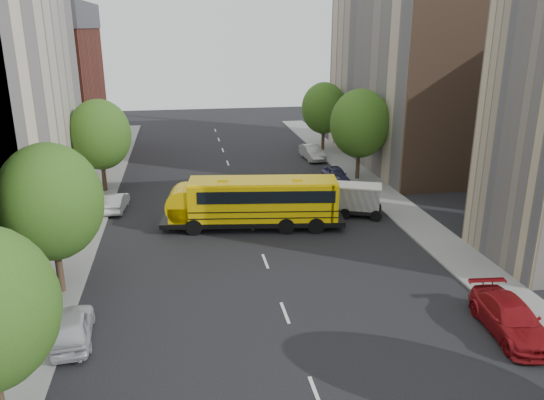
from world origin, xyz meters
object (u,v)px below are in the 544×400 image
object	(u,v)px
parked_car_3	(511,318)
parked_car_4	(336,175)
safari_truck	(344,199)
parked_car_5	(312,152)
street_tree_1	(50,202)
parked_car_0	(73,327)
street_tree_2	(100,135)
school_bus	(251,201)
parked_car_1	(116,202)
street_tree_4	(360,124)
street_tree_5	(324,108)

from	to	relation	value
parked_car_3	parked_car_4	distance (m)	24.83
safari_truck	parked_car_5	xyz separation A→B (m)	(1.81, 16.97, -0.48)
street_tree_1	parked_car_0	xyz separation A→B (m)	(1.40, -4.79, -4.25)
safari_truck	parked_car_4	distance (m)	8.46
street_tree_2	parked_car_3	world-z (taller)	street_tree_2
parked_car_0	parked_car_5	bearing A→B (deg)	-125.57
school_bus	parked_car_4	xyz separation A→B (m)	(8.86, 9.71, -1.25)
parked_car_1	parked_car_3	size ratio (longest dim) A/B	0.76
parked_car_3	school_bus	bearing A→B (deg)	128.24
street_tree_4	school_bus	xyz separation A→B (m)	(-11.06, -10.35, -3.13)
street_tree_4	parked_car_1	bearing A→B (deg)	-166.22
parked_car_1	parked_car_5	bearing A→B (deg)	-139.23
street_tree_2	parked_car_3	distance (m)	33.00
street_tree_2	street_tree_1	bearing A→B (deg)	-90.00
street_tree_2	street_tree_4	distance (m)	22.00
school_bus	parked_car_5	bearing A→B (deg)	72.10
school_bus	street_tree_4	bearing A→B (deg)	50.88
street_tree_1	parked_car_1	bearing A→B (deg)	83.83
street_tree_2	parked_car_3	bearing A→B (deg)	-51.02
parked_car_3	parked_car_4	xyz separation A→B (m)	(-0.80, 24.82, -0.06)
street_tree_1	street_tree_4	xyz separation A→B (m)	(22.00, 18.00, 0.12)
parked_car_3	parked_car_5	xyz separation A→B (m)	(-0.80, 33.54, -0.01)
street_tree_2	street_tree_4	xyz separation A→B (m)	(22.00, 0.00, 0.25)
parked_car_1	parked_car_5	world-z (taller)	parked_car_5
street_tree_2	parked_car_5	bearing A→B (deg)	22.21
street_tree_2	safari_truck	size ratio (longest dim) A/B	1.34
street_tree_1	street_tree_4	world-z (taller)	street_tree_4
parked_car_0	parked_car_1	bearing A→B (deg)	-94.77
street_tree_2	school_bus	size ratio (longest dim) A/B	0.61
street_tree_4	parked_car_4	distance (m)	4.94
street_tree_2	school_bus	world-z (taller)	street_tree_2
street_tree_2	street_tree_4	bearing A→B (deg)	0.00
street_tree_5	parked_car_4	size ratio (longest dim) A/B	1.82
parked_car_5	street_tree_2	bearing A→B (deg)	-161.64
street_tree_4	parked_car_4	world-z (taller)	street_tree_4
parked_car_3	safari_truck	bearing A→B (deg)	104.60
parked_car_0	parked_car_4	distance (m)	28.79
parked_car_4	parked_car_5	distance (m)	8.72
street_tree_4	parked_car_1	xyz separation A→B (m)	(-20.60, -5.05, -4.42)
parked_car_4	parked_car_0	bearing A→B (deg)	-131.22
street_tree_5	parked_car_4	bearing A→B (deg)	-99.87
street_tree_4	parked_car_3	xyz separation A→B (m)	(-1.40, -25.46, -4.32)
parked_car_4	parked_car_1	bearing A→B (deg)	-168.01
street_tree_2	parked_car_0	size ratio (longest dim) A/B	1.87
street_tree_4	parked_car_5	xyz separation A→B (m)	(-2.20, 8.08, -4.32)
street_tree_2	parked_car_1	xyz separation A→B (m)	(1.40, -5.05, -4.17)
street_tree_1	safari_truck	world-z (taller)	street_tree_1
street_tree_4	parked_car_1	distance (m)	21.67
parked_car_0	parked_car_3	xyz separation A→B (m)	(19.20, -2.67, 0.06)
school_bus	parked_car_5	world-z (taller)	school_bus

